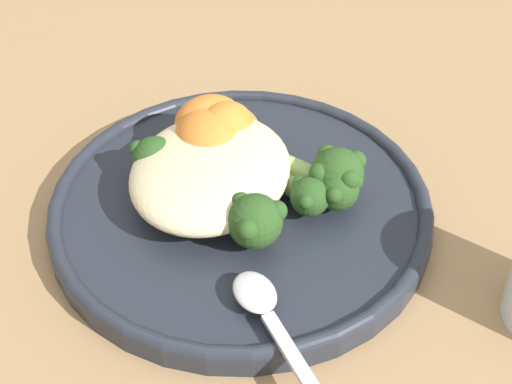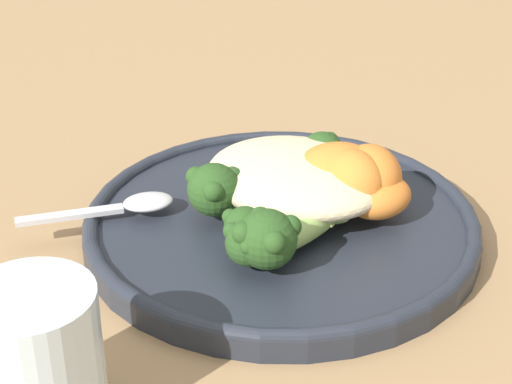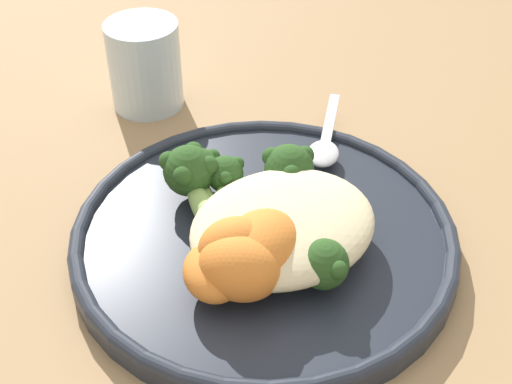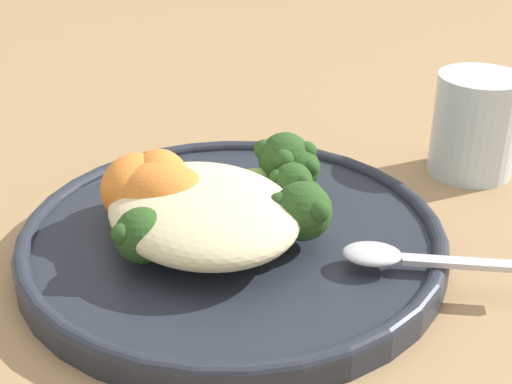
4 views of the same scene
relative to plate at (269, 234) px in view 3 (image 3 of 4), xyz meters
name	(u,v)px [view 3 (image 3 of 4)]	position (x,y,z in m)	size (l,w,h in m)	color
ground_plane	(254,238)	(0.00, -0.01, -0.01)	(4.00, 4.00, 0.00)	#9E7A51
plate	(269,234)	(0.00, 0.00, 0.00)	(0.30, 0.30, 0.02)	#232833
quinoa_mound	(281,226)	(0.01, 0.02, 0.03)	(0.14, 0.12, 0.04)	beige
broccoli_stalk_0	(306,260)	(0.01, 0.06, 0.03)	(0.07, 0.11, 0.04)	#8EB25B
broccoli_stalk_1	(280,241)	(0.01, 0.03, 0.02)	(0.07, 0.07, 0.03)	#8EB25B
broccoli_stalk_2	(294,212)	(-0.01, 0.01, 0.02)	(0.10, 0.05, 0.03)	#8EB25B
broccoli_stalk_3	(275,214)	(0.00, 0.00, 0.02)	(0.09, 0.03, 0.03)	#8EB25B
broccoli_stalk_4	(280,178)	(-0.03, -0.02, 0.03)	(0.12, 0.06, 0.04)	#8EB25B
broccoli_stalk_5	(224,191)	(0.02, -0.04, 0.02)	(0.08, 0.09, 0.03)	#8EB25B
broccoli_stalk_6	(202,177)	(0.02, -0.06, 0.02)	(0.05, 0.09, 0.03)	#8EB25B
broccoli_stalk_7	(194,181)	(0.03, -0.06, 0.03)	(0.05, 0.11, 0.04)	#8EB25B
sweet_potato_chunk_0	(261,248)	(0.03, 0.04, 0.03)	(0.07, 0.05, 0.05)	orange
sweet_potato_chunk_1	(214,272)	(0.07, 0.03, 0.03)	(0.05, 0.04, 0.03)	orange
sweet_potato_chunk_2	(236,249)	(0.05, 0.03, 0.03)	(0.05, 0.04, 0.05)	orange
sweet_potato_chunk_3	(240,268)	(0.06, 0.04, 0.03)	(0.06, 0.05, 0.05)	orange
spoon	(325,145)	(-0.10, -0.05, 0.01)	(0.10, 0.09, 0.01)	silver
water_glass	(145,65)	(-0.02, -0.24, 0.03)	(0.07, 0.07, 0.09)	silver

